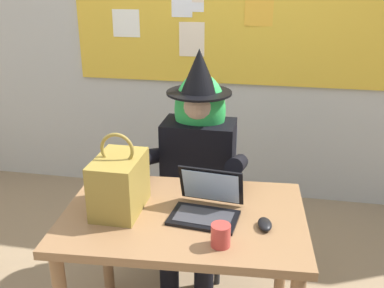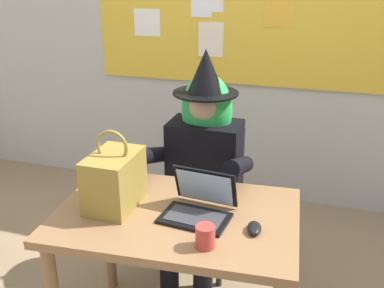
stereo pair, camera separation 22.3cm
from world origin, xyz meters
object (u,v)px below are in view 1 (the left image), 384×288
(desk_main, at_px, (184,234))
(laptop, at_px, (207,205))
(chair_at_desk, at_px, (201,189))
(person_costumed, at_px, (197,156))
(computer_mouse, at_px, (265,224))
(coffee_mug, at_px, (221,235))
(handbag, at_px, (119,183))

(desk_main, height_order, laptop, laptop)
(laptop, bearing_deg, chair_at_desk, 107.04)
(person_costumed, distance_m, laptop, 0.61)
(laptop, distance_m, computer_mouse, 0.27)
(chair_at_desk, relative_size, computer_mouse, 8.53)
(chair_at_desk, distance_m, coffee_mug, 1.02)
(desk_main, xyz_separation_m, handbag, (-0.30, -0.02, 0.24))
(laptop, bearing_deg, desk_main, -165.76)
(computer_mouse, distance_m, handbag, 0.67)
(computer_mouse, xyz_separation_m, coffee_mug, (-0.17, -0.17, 0.03))
(computer_mouse, height_order, coffee_mug, coffee_mug)
(laptop, bearing_deg, computer_mouse, -8.65)
(chair_at_desk, relative_size, person_costumed, 0.64)
(handbag, bearing_deg, person_costumed, 68.52)
(desk_main, relative_size, person_costumed, 0.83)
(person_costumed, xyz_separation_m, coffee_mug, (0.25, -0.82, 0.02))
(laptop, xyz_separation_m, handbag, (-0.40, -0.03, 0.09))
(person_costumed, height_order, computer_mouse, person_costumed)
(desk_main, distance_m, coffee_mug, 0.33)
(person_costumed, height_order, handbag, person_costumed)
(laptop, bearing_deg, person_costumed, 110.06)
(person_costumed, distance_m, computer_mouse, 0.78)
(person_costumed, xyz_separation_m, handbag, (-0.25, -0.62, 0.11))
(computer_mouse, relative_size, handbag, 0.28)
(computer_mouse, xyz_separation_m, handbag, (-0.66, 0.03, 0.12))
(chair_at_desk, distance_m, person_costumed, 0.30)
(chair_at_desk, height_order, coffee_mug, chair_at_desk)
(desk_main, bearing_deg, person_costumed, 94.75)
(person_costumed, xyz_separation_m, laptop, (0.15, -0.59, 0.02))
(computer_mouse, height_order, handbag, handbag)
(desk_main, xyz_separation_m, coffee_mug, (0.20, -0.22, 0.16))
(chair_at_desk, bearing_deg, handbag, -13.16)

